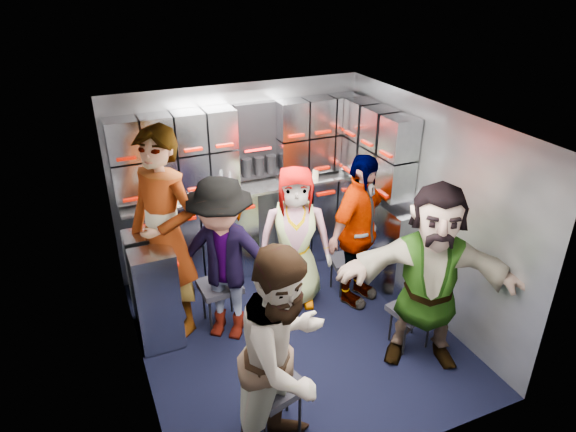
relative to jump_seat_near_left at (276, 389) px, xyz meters
name	(u,v)px	position (x,y,z in m)	size (l,w,h in m)	color
floor	(295,334)	(0.58, 0.95, -0.40)	(3.00, 3.00, 0.00)	black
wall_back	(240,178)	(0.58, 2.45, 0.65)	(2.80, 0.04, 2.10)	gray
wall_left	(131,274)	(-0.82, 0.95, 0.65)	(0.04, 3.00, 2.10)	gray
wall_right	(427,211)	(1.98, 0.95, 0.65)	(0.04, 3.00, 2.10)	gray
ceiling	(296,122)	(0.58, 0.95, 1.70)	(2.80, 3.00, 0.02)	silver
cart_bank_back	(248,230)	(0.58, 2.24, 0.09)	(2.68, 0.38, 0.99)	#A0A6B0
cart_bank_left	(153,289)	(-0.61, 1.51, 0.09)	(0.38, 0.76, 0.99)	#A0A6B0
counter	(246,188)	(0.58, 2.24, 0.61)	(2.68, 0.42, 0.03)	silver
locker_bank_back	(243,145)	(0.58, 2.30, 1.09)	(2.68, 0.28, 0.82)	#A0A6B0
locker_bank_right	(378,148)	(1.83, 1.65, 1.09)	(0.28, 1.00, 0.82)	#A0A6B0
right_cabinet	(376,236)	(1.83, 1.55, 0.10)	(0.28, 1.20, 1.00)	#A0A6B0
coffee_niche	(257,143)	(0.76, 2.36, 1.07)	(0.46, 0.16, 0.84)	black
red_latch_strip	(253,207)	(0.58, 2.04, 0.48)	(2.60, 0.02, 0.03)	#B50E00
jump_seat_near_left	(276,389)	(0.00, 0.00, 0.00)	(0.47, 0.45, 0.45)	black
jump_seat_mid_left	(220,288)	(-0.01, 1.41, 0.00)	(0.40, 0.38, 0.45)	black
jump_seat_center	(288,263)	(0.80, 1.64, -0.04)	(0.41, 0.40, 0.40)	black
jump_seat_mid_right	(347,262)	(1.39, 1.41, -0.05)	(0.39, 0.38, 0.40)	black
jump_seat_near_right	(411,312)	(1.50, 0.40, -0.03)	(0.40, 0.39, 0.42)	black
attendant_standing	(165,235)	(-0.44, 1.55, 0.61)	(0.74, 0.48, 2.02)	black
attendant_arc_a	(285,358)	(0.00, -0.18, 0.45)	(0.82, 0.64, 1.70)	black
attendant_arc_b	(223,261)	(-0.01, 1.23, 0.41)	(1.04, 0.60, 1.62)	black
attendant_arc_c	(295,238)	(0.80, 1.46, 0.35)	(0.73, 0.48, 1.50)	black
attendant_arc_d	(358,232)	(1.39, 1.23, 0.41)	(0.95, 0.39, 1.61)	black
attendant_arc_e	(430,277)	(1.50, 0.22, 0.45)	(1.58, 0.50, 1.70)	black
bottle_left	(230,181)	(0.38, 2.19, 0.75)	(0.07, 0.07, 0.24)	white
bottle_mid	(221,181)	(0.28, 2.19, 0.77)	(0.07, 0.07, 0.28)	white
bottle_right	(342,164)	(1.72, 2.19, 0.74)	(0.07, 0.07, 0.22)	white
cup_left	(174,197)	(-0.22, 2.18, 0.68)	(0.07, 0.07, 0.11)	beige
cup_right	(315,173)	(1.37, 2.18, 0.68)	(0.08, 0.08, 0.11)	beige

